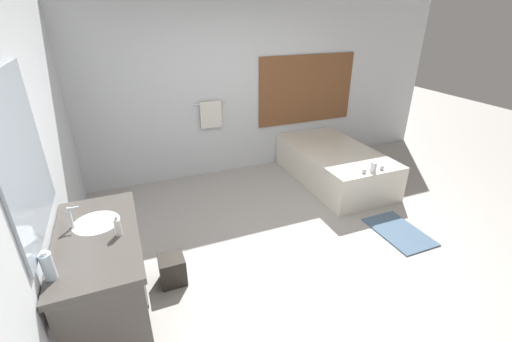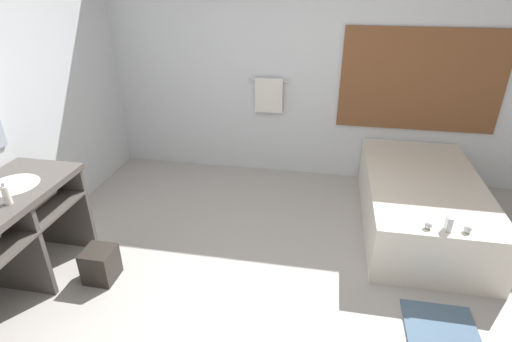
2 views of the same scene
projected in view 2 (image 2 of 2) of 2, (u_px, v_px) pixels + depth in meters
name	position (u px, v px, depth m)	size (l,w,h in m)	color
ground_plane	(263.00, 295.00, 3.13)	(16.00, 16.00, 0.00)	#A8A39E
wall_back_with_blinds	(301.00, 63.00, 4.47)	(7.40, 0.13, 2.70)	silver
vanity_counter	(7.00, 224.00, 2.94)	(0.62, 1.25, 0.85)	#4C4742
bathtub	(421.00, 200.00, 3.88)	(1.05, 1.89, 0.64)	silver
soap_dispenser	(6.00, 195.00, 2.70)	(0.05, 0.05, 0.16)	white
waste_bin	(101.00, 264.00, 3.24)	(0.24, 0.24, 0.28)	#2D2823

